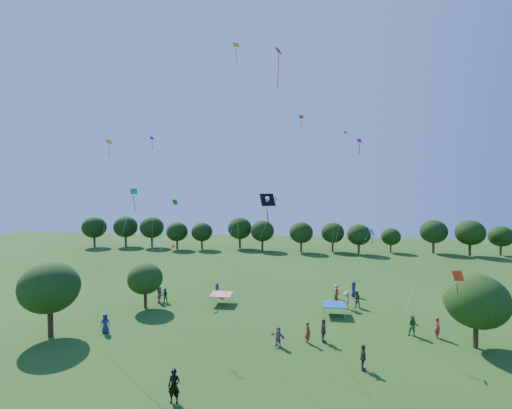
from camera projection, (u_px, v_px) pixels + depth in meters
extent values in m
cylinder|color=#422B19|center=(50.00, 323.00, 28.66)|extent=(0.43, 0.43, 2.09)
ellipsoid|color=#1D3E11|center=(50.00, 287.00, 28.55)|extent=(4.73, 4.73, 4.26)
cylinder|color=#422B19|center=(145.00, 300.00, 35.62)|extent=(0.32, 0.32, 1.56)
ellipsoid|color=#1D3E11|center=(145.00, 279.00, 35.54)|extent=(3.58, 3.58, 3.22)
cylinder|color=#422B19|center=(476.00, 337.00, 26.42)|extent=(0.35, 0.35, 1.72)
ellipsoid|color=#1D3E11|center=(476.00, 301.00, 26.32)|extent=(4.60, 4.60, 4.14)
cylinder|color=#422B19|center=(94.00, 242.00, 75.60)|extent=(0.44, 0.44, 2.15)
ellipsoid|color=black|center=(94.00, 227.00, 75.49)|extent=(5.17, 5.17, 4.65)
cylinder|color=#422B19|center=(126.00, 241.00, 76.44)|extent=(0.45, 0.45, 2.17)
ellipsoid|color=black|center=(126.00, 227.00, 76.32)|extent=(5.22, 5.22, 4.70)
cylinder|color=#422B19|center=(152.00, 242.00, 75.33)|extent=(0.44, 0.44, 2.15)
ellipsoid|color=black|center=(152.00, 227.00, 75.22)|extent=(5.17, 5.17, 4.65)
cylinder|color=#422B19|center=(177.00, 245.00, 72.27)|extent=(0.38, 0.38, 1.87)
ellipsoid|color=black|center=(177.00, 232.00, 72.17)|extent=(4.48, 4.48, 4.03)
cylinder|color=#422B19|center=(202.00, 245.00, 72.24)|extent=(0.38, 0.38, 1.84)
ellipsoid|color=black|center=(202.00, 232.00, 72.14)|extent=(4.42, 4.42, 3.98)
cylinder|color=#422B19|center=(240.00, 243.00, 73.67)|extent=(0.44, 0.44, 2.14)
ellipsoid|color=black|center=(240.00, 228.00, 73.55)|extent=(5.14, 5.14, 4.63)
cylinder|color=#422B19|center=(262.00, 246.00, 70.89)|extent=(0.42, 0.42, 2.03)
ellipsoid|color=black|center=(262.00, 231.00, 70.78)|extent=(4.86, 4.86, 4.37)
cylinder|color=#422B19|center=(301.00, 247.00, 68.81)|extent=(0.40, 0.40, 1.96)
ellipsoid|color=black|center=(301.00, 233.00, 68.71)|extent=(4.71, 4.71, 4.24)
cylinder|color=#422B19|center=(333.00, 247.00, 69.56)|extent=(0.39, 0.39, 1.91)
ellipsoid|color=black|center=(333.00, 233.00, 69.46)|extent=(4.59, 4.59, 4.13)
cylinder|color=#422B19|center=(359.00, 249.00, 66.81)|extent=(0.39, 0.39, 1.89)
ellipsoid|color=black|center=(359.00, 235.00, 66.71)|extent=(4.54, 4.54, 4.08)
cylinder|color=#422B19|center=(391.00, 249.00, 68.53)|extent=(0.33, 0.33, 1.58)
ellipsoid|color=black|center=(391.00, 237.00, 68.44)|extent=(3.80, 3.80, 3.42)
cylinder|color=#422B19|center=(433.00, 248.00, 67.75)|extent=(0.44, 0.44, 2.13)
ellipsoid|color=black|center=(434.00, 232.00, 67.64)|extent=(5.12, 5.12, 4.61)
cylinder|color=#422B19|center=(470.00, 250.00, 65.07)|extent=(0.45, 0.45, 2.18)
ellipsoid|color=black|center=(470.00, 233.00, 64.95)|extent=(5.24, 5.24, 4.72)
cylinder|color=#422B19|center=(501.00, 251.00, 65.38)|extent=(0.37, 0.37, 1.81)
ellipsoid|color=black|center=(501.00, 236.00, 65.28)|extent=(4.35, 4.35, 3.91)
cube|color=red|center=(221.00, 294.00, 36.89)|extent=(2.20, 2.20, 0.08)
cylinder|color=#999999|center=(210.00, 301.00, 36.03)|extent=(0.05, 0.05, 1.10)
cylinder|color=#999999|center=(229.00, 302.00, 35.79)|extent=(0.05, 0.05, 1.10)
cylinder|color=#999999|center=(215.00, 296.00, 38.02)|extent=(0.05, 0.05, 1.10)
cylinder|color=#999999|center=(232.00, 296.00, 37.77)|extent=(0.05, 0.05, 1.10)
cube|color=#1949A3|center=(334.00, 304.00, 33.51)|extent=(2.20, 2.20, 0.08)
cylinder|color=#999999|center=(324.00, 313.00, 32.66)|extent=(0.05, 0.05, 1.10)
cylinder|color=#999999|center=(345.00, 313.00, 32.41)|extent=(0.05, 0.05, 1.10)
cylinder|color=#999999|center=(322.00, 306.00, 34.64)|extent=(0.05, 0.05, 1.10)
cylinder|color=#999999|center=(343.00, 306.00, 34.40)|extent=(0.05, 0.05, 1.10)
imported|color=black|center=(174.00, 386.00, 19.49)|extent=(0.73, 0.47, 1.95)
imported|color=navy|center=(217.00, 289.00, 39.64)|extent=(0.48, 0.80, 1.55)
imported|color=maroon|center=(308.00, 332.00, 27.28)|extent=(0.67, 0.75, 1.70)
imported|color=#2B5C27|center=(165.00, 295.00, 37.42)|extent=(0.85, 0.69, 1.52)
imported|color=#BBAD96|center=(347.00, 300.00, 35.22)|extent=(1.02, 1.34, 1.87)
imported|color=#3E3531|center=(363.00, 358.00, 23.08)|extent=(0.58, 1.07, 1.74)
imported|color=#9F5D83|center=(159.00, 295.00, 37.31)|extent=(0.95, 1.73, 1.76)
imported|color=#1B204E|center=(354.00, 289.00, 39.50)|extent=(0.64, 0.94, 1.73)
imported|color=maroon|center=(336.00, 296.00, 36.79)|extent=(0.71, 0.75, 1.69)
imported|color=#2A6129|center=(413.00, 326.00, 28.57)|extent=(0.96, 0.69, 1.76)
imported|color=#AB9C88|center=(337.00, 291.00, 38.79)|extent=(1.13, 1.05, 1.63)
imported|color=#453C37|center=(324.00, 331.00, 27.39)|extent=(0.66, 1.17, 1.88)
imported|color=#91557F|center=(278.00, 337.00, 26.70)|extent=(1.49, 1.19, 1.53)
imported|color=navy|center=(105.00, 323.00, 29.31)|extent=(0.90, 0.68, 1.61)
imported|color=maroon|center=(438.00, 328.00, 28.20)|extent=(0.41, 0.64, 1.71)
imported|color=#2B632A|center=(357.00, 299.00, 35.77)|extent=(0.87, 0.49, 1.74)
cube|color=black|center=(268.00, 200.00, 25.99)|extent=(1.24, 0.98, 0.94)
cube|color=black|center=(268.00, 217.00, 26.08)|extent=(0.15, 0.27, 1.18)
sphere|color=white|center=(267.00, 198.00, 25.93)|extent=(0.34, 0.34, 0.34)
cylinder|color=white|center=(267.00, 202.00, 25.94)|extent=(0.25, 0.48, 0.32)
cylinder|color=white|center=(267.00, 202.00, 25.94)|extent=(0.25, 0.48, 0.32)
cylinder|color=beige|center=(293.00, 266.00, 27.25)|extent=(3.82, 2.65, 9.73)
cube|color=red|center=(278.00, 51.00, 32.78)|extent=(0.71, 0.83, 0.64)
cube|color=red|center=(278.00, 72.00, 32.89)|extent=(0.21, 0.64, 2.94)
cylinder|color=beige|center=(245.00, 178.00, 30.80)|extent=(5.62, 5.57, 24.04)
cube|color=red|center=(398.00, 160.00, 41.95)|extent=(0.35, 0.42, 0.31)
cylinder|color=beige|center=(373.00, 222.00, 40.12)|extent=(6.87, 5.09, 14.54)
cube|color=red|center=(173.00, 246.00, 43.98)|extent=(0.39, 0.30, 0.29)
cube|color=red|center=(173.00, 251.00, 44.05)|extent=(0.14, 0.17, 0.72)
cylinder|color=beige|center=(160.00, 268.00, 40.27)|extent=(0.49, 7.68, 3.65)
cube|color=orange|center=(236.00, 45.00, 25.48)|extent=(0.55, 0.45, 0.42)
cube|color=orange|center=(236.00, 55.00, 25.55)|extent=(0.13, 0.21, 0.89)
cylinder|color=beige|center=(237.00, 192.00, 25.88)|extent=(0.18, 0.09, 21.55)
cube|color=#1B974D|center=(134.00, 191.00, 25.12)|extent=(0.52, 0.45, 0.42)
cube|color=#1B974D|center=(134.00, 203.00, 25.20)|extent=(0.12, 0.27, 1.17)
cylinder|color=beige|center=(114.00, 263.00, 26.29)|extent=(4.18, 1.48, 10.63)
cube|color=#1912B8|center=(152.00, 138.00, 35.71)|extent=(0.41, 0.47, 0.34)
cube|color=#1912B8|center=(152.00, 145.00, 35.79)|extent=(0.11, 0.21, 0.90)
cylinder|color=beige|center=(152.00, 217.00, 35.90)|extent=(0.04, 0.22, 16.26)
cube|color=purple|center=(345.00, 132.00, 41.66)|extent=(0.47, 0.44, 0.33)
cylinder|color=beige|center=(336.00, 207.00, 40.88)|extent=(2.31, 2.51, 17.91)
cube|color=silver|center=(417.00, 272.00, 34.32)|extent=(0.46, 0.66, 0.51)
cube|color=silver|center=(417.00, 280.00, 34.40)|extent=(0.16, 0.19, 0.84)
cylinder|color=beige|center=(412.00, 292.00, 32.73)|extent=(2.15, 3.59, 2.46)
cube|color=#0CA5BC|center=(276.00, 198.00, 40.83)|extent=(0.43, 0.49, 0.35)
cube|color=#0CA5BC|center=(276.00, 205.00, 40.91)|extent=(0.13, 0.24, 1.00)
cylinder|color=beige|center=(259.00, 243.00, 39.19)|extent=(3.67, 4.13, 9.86)
cube|color=#BA3A0A|center=(301.00, 117.00, 40.54)|extent=(0.57, 0.38, 0.45)
cube|color=#BA3A0A|center=(301.00, 124.00, 40.62)|extent=(0.19, 0.23, 1.09)
cylinder|color=beige|center=(313.00, 201.00, 40.25)|extent=(2.98, 0.94, 19.49)
cube|color=red|center=(458.00, 276.00, 23.36)|extent=(0.78, 0.50, 0.65)
cube|color=red|center=(457.00, 289.00, 23.44)|extent=(0.16, 0.21, 0.89)
cylinder|color=beige|center=(430.00, 304.00, 25.74)|extent=(1.95, 4.39, 4.74)
cube|color=yellow|center=(109.00, 142.00, 29.72)|extent=(0.51, 0.57, 0.39)
cube|color=yellow|center=(109.00, 151.00, 29.80)|extent=(0.11, 0.23, 0.96)
cylinder|color=beige|center=(104.00, 231.00, 28.74)|extent=(0.29, 2.51, 14.94)
cube|color=#2B7B16|center=(175.00, 202.00, 42.52)|extent=(0.66, 0.82, 0.64)
cylinder|color=beige|center=(163.00, 245.00, 39.65)|extent=(0.83, 6.24, 9.23)
cube|color=blue|center=(372.00, 232.00, 28.29)|extent=(0.49, 0.63, 0.49)
cube|color=blue|center=(372.00, 240.00, 28.37)|extent=(0.11, 0.16, 0.64)
cylinder|color=beige|center=(388.00, 279.00, 28.28)|extent=(2.68, 0.04, 7.20)
cube|color=#931883|center=(359.00, 141.00, 31.07)|extent=(0.50, 0.42, 0.37)
cube|color=#931883|center=(359.00, 149.00, 31.15)|extent=(0.13, 0.22, 0.92)
cylinder|color=beige|center=(340.00, 225.00, 32.46)|extent=(3.19, 1.87, 15.26)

